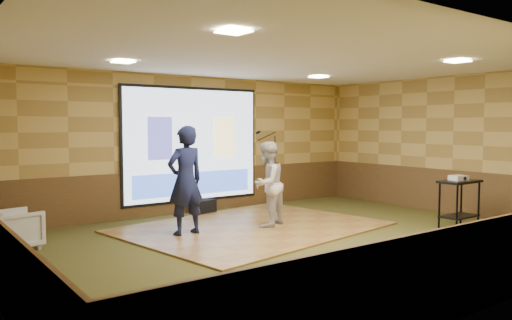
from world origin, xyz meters
TOP-DOWN VIEW (x-y plane):
  - ground at (0.00, 0.00)m, footprint 9.00×9.00m
  - room_shell at (0.00, 0.00)m, footprint 9.04×7.04m
  - wainscot_back at (0.00, 3.48)m, footprint 9.00×0.04m
  - wainscot_front at (0.00, -3.48)m, footprint 9.00×0.04m
  - wainscot_right at (4.48, 0.00)m, footprint 0.04×7.00m
  - projector_screen at (0.00, 3.44)m, footprint 3.32×0.06m
  - downlight_nw at (-2.20, 1.80)m, footprint 0.32×0.32m
  - downlight_ne at (2.20, 1.80)m, footprint 0.32×0.32m
  - downlight_sw at (-2.20, -1.50)m, footprint 0.32×0.32m
  - downlight_se at (2.20, -1.50)m, footprint 0.32×0.32m
  - dance_floor at (0.06, 1.29)m, footprint 5.04×4.14m
  - player_left at (-1.27, 1.42)m, footprint 0.72×0.50m
  - player_right at (0.32, 1.17)m, footprint 0.95×0.86m
  - av_table at (3.20, -0.98)m, footprint 0.85×0.45m
  - projector at (3.16, -0.98)m, footprint 0.33×0.30m
  - mic_stand at (1.96, 3.09)m, footprint 0.71×0.29m
  - banquet_chair at (-3.85, 2.13)m, footprint 0.81×0.80m
  - duffel_bag at (0.08, 3.14)m, footprint 0.55×0.43m

SIDE VIEW (x-z plane):
  - ground at x=0.00m, z-range 0.00..0.00m
  - dance_floor at x=0.06m, z-range 0.00..0.03m
  - duffel_bag at x=0.08m, z-range 0.00..0.31m
  - banquet_chair at x=-3.85m, z-range 0.00..0.62m
  - wainscot_back at x=0.00m, z-range 0.00..0.95m
  - wainscot_front at x=0.00m, z-range 0.00..0.95m
  - wainscot_right at x=4.48m, z-range 0.00..0.95m
  - mic_stand at x=1.96m, z-range -0.41..1.39m
  - av_table at x=3.20m, z-range 0.17..1.07m
  - player_right at x=0.32m, z-range 0.03..1.62m
  - projector at x=3.16m, z-range 0.90..0.99m
  - player_left at x=-1.27m, z-range 0.03..1.92m
  - projector_screen at x=0.00m, z-range 0.21..2.73m
  - room_shell at x=0.00m, z-range 0.58..3.60m
  - downlight_nw at x=-2.20m, z-range 2.96..2.98m
  - downlight_ne at x=2.20m, z-range 2.96..2.98m
  - downlight_sw at x=-2.20m, z-range 2.96..2.98m
  - downlight_se at x=2.20m, z-range 2.96..2.98m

